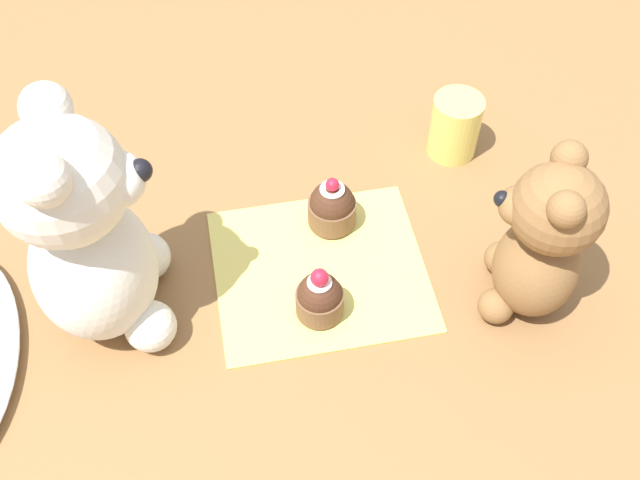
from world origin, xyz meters
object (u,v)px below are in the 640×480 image
at_px(teddy_bear_cream, 87,236).
at_px(cupcake_near_tan_bear, 332,206).
at_px(cupcake_near_cream_bear, 320,297).
at_px(juice_glass, 455,126).
at_px(teddy_bear_tan, 542,242).

xyz_separation_m(teddy_bear_cream, cupcake_near_tan_bear, (0.07, -0.25, -0.10)).
bearing_deg(teddy_bear_cream, cupcake_near_cream_bear, -102.05).
height_order(cupcake_near_cream_bear, cupcake_near_tan_bear, same).
relative_size(cupcake_near_cream_bear, juice_glass, 0.86).
bearing_deg(teddy_bear_tan, juice_glass, -152.92).
distance_m(cupcake_near_cream_bear, juice_glass, 0.30).
xyz_separation_m(teddy_bear_cream, teddy_bear_tan, (-0.07, -0.43, -0.03)).
xyz_separation_m(cupcake_near_tan_bear, juice_glass, (0.09, -0.17, 0.01)).
relative_size(cupcake_near_tan_bear, juice_glass, 0.87).
relative_size(cupcake_near_cream_bear, cupcake_near_tan_bear, 0.99).
distance_m(teddy_bear_cream, juice_glass, 0.46).
distance_m(teddy_bear_cream, cupcake_near_tan_bear, 0.28).
distance_m(cupcake_near_cream_bear, cupcake_near_tan_bear, 0.12).
bearing_deg(cupcake_near_tan_bear, cupcake_near_cream_bear, 162.64).
bearing_deg(juice_glass, teddy_bear_cream, 111.25).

